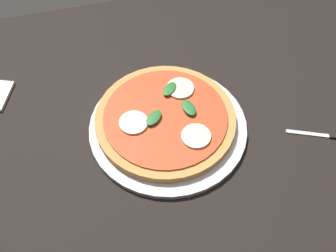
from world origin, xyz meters
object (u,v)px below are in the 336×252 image
at_px(dining_table, 208,131).
at_px(pizza, 166,119).
at_px(serving_tray, 168,127).
at_px(knife, 331,136).

xyz_separation_m(dining_table, pizza, (0.12, 0.02, 0.12)).
distance_m(serving_tray, pizza, 0.02).
bearing_deg(knife, serving_tray, -17.65).
distance_m(pizza, knife, 0.37).
relative_size(serving_tray, pizza, 1.12).
bearing_deg(knife, pizza, -19.22).
xyz_separation_m(dining_table, knife, (-0.23, 0.15, 0.10)).
bearing_deg(serving_tray, pizza, -76.56).
relative_size(pizza, knife, 2.14).
relative_size(dining_table, knife, 9.22).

